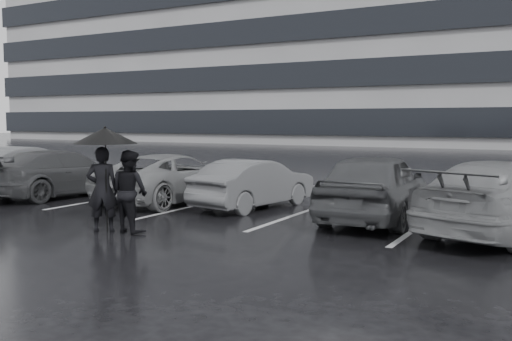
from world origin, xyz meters
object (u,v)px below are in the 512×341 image
(car_main, at_px, (376,186))
(car_west_c, at_px, (62,173))
(car_west_a, at_px, (254,184))
(pedestrian_right, at_px, (130,191))
(car_west_d, at_px, (28,168))
(pedestrian_left, at_px, (102,189))
(car_east, at_px, (509,198))
(car_west_b, at_px, (173,177))

(car_main, relative_size, car_west_c, 0.96)
(car_main, distance_m, car_west_a, 3.17)
(car_west_c, relative_size, pedestrian_right, 2.85)
(car_west_d, distance_m, pedestrian_right, 8.34)
(car_west_c, distance_m, pedestrian_left, 5.78)
(car_main, distance_m, pedestrian_right, 5.15)
(car_main, height_order, pedestrian_right, pedestrian_right)
(car_west_c, distance_m, pedestrian_right, 6.08)
(car_west_a, height_order, car_west_c, car_west_c)
(car_west_c, bearing_deg, car_west_a, -167.15)
(car_west_c, xyz_separation_m, car_east, (11.62, 0.14, 0.05))
(car_west_b, distance_m, pedestrian_left, 4.26)
(car_west_c, bearing_deg, pedestrian_right, 154.70)
(car_west_a, height_order, car_west_d, car_west_d)
(car_west_d, relative_size, pedestrian_right, 2.55)
(car_main, distance_m, car_east, 2.68)
(car_main, bearing_deg, car_west_a, -8.99)
(car_west_c, relative_size, car_east, 0.93)
(car_west_c, xyz_separation_m, pedestrian_right, (5.24, -3.08, 0.14))
(car_main, distance_m, car_west_c, 8.97)
(car_west_b, bearing_deg, car_west_c, 13.87)
(car_main, distance_m, pedestrian_left, 5.66)
(car_west_b, bearing_deg, car_main, 179.14)
(car_west_a, distance_m, pedestrian_left, 4.22)
(car_west_a, bearing_deg, pedestrian_left, 84.71)
(car_west_a, height_order, pedestrian_right, pedestrian_right)
(car_east, bearing_deg, pedestrian_left, 43.92)
(car_main, relative_size, car_west_d, 1.07)
(car_west_b, xyz_separation_m, pedestrian_right, (1.88, -3.81, 0.16))
(car_main, xyz_separation_m, car_west_b, (-5.61, 0.25, -0.11))
(car_west_c, height_order, car_west_d, car_west_d)
(car_main, bearing_deg, car_west_c, -0.37)
(car_west_c, height_order, pedestrian_right, pedestrian_right)
(car_west_c, distance_m, car_east, 11.62)
(car_main, height_order, car_west_b, car_main)
(car_west_a, xyz_separation_m, car_west_c, (-5.81, -0.78, 0.06))
(car_west_b, xyz_separation_m, pedestrian_left, (1.39, -4.02, 0.19))
(car_west_a, xyz_separation_m, car_west_d, (-8.02, -0.13, 0.07))
(car_west_d, xyz_separation_m, pedestrian_right, (7.45, -3.74, 0.13))
(car_west_c, distance_m, car_west_d, 2.31)
(pedestrian_left, bearing_deg, car_west_c, -68.43)
(car_east, relative_size, pedestrian_right, 3.05)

